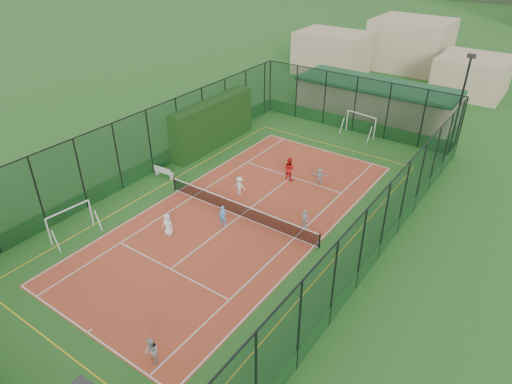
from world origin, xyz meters
TOP-DOWN VIEW (x-y plane):
  - ground at (0.00, 0.00)m, footprint 300.00×300.00m
  - court_slab at (0.00, 0.00)m, footprint 11.17×23.97m
  - tennis_net at (0.00, 0.00)m, footprint 11.67×0.12m
  - perimeter_fence at (0.00, 0.00)m, footprint 18.12×34.12m
  - floodlight_ne at (8.60, 16.60)m, footprint 0.60×0.26m
  - clubhouse at (0.00, 22.00)m, footprint 15.20×7.20m
  - hedge_left at (-8.30, 7.38)m, footprint 1.36×9.07m
  - white_bench at (-7.80, 0.99)m, footprint 1.61×0.55m
  - futsal_goal_near at (-7.11, -7.48)m, footprint 2.93×1.12m
  - futsal_goal_far at (0.89, 16.63)m, footprint 3.05×1.29m
  - child_near_left at (-2.38, -4.10)m, footprint 0.79×0.59m
  - child_near_mid at (-0.26, -1.43)m, footprint 0.57×0.45m
  - child_near_right at (3.74, -11.28)m, footprint 0.82×0.75m
  - child_far_left at (-1.69, 2.21)m, footprint 0.88×0.51m
  - child_far_right at (4.09, 1.23)m, footprint 0.83×0.72m
  - child_far_back at (2.16, 6.67)m, footprint 1.22×0.81m
  - coach at (0.01, 6.00)m, footprint 0.93×0.77m
  - tennis_balls at (-0.92, 1.59)m, footprint 4.39×0.86m

SIDE VIEW (x-z plane):
  - ground at x=0.00m, z-range 0.00..0.00m
  - court_slab at x=0.00m, z-range 0.00..0.01m
  - tennis_balls at x=-0.92m, z-range 0.01..0.08m
  - white_bench at x=-7.80m, z-range 0.00..0.89m
  - tennis_net at x=0.00m, z-range 0.00..1.06m
  - child_far_back at x=2.16m, z-range 0.01..1.27m
  - child_far_left at x=-1.69m, z-range 0.01..1.35m
  - child_far_right at x=4.09m, z-range 0.01..1.35m
  - child_near_right at x=3.74m, z-range 0.01..1.38m
  - child_near_mid at x=-0.26m, z-range 0.01..1.39m
  - child_near_left at x=-2.38m, z-range 0.01..1.47m
  - coach at x=0.01m, z-range 0.01..1.77m
  - futsal_goal_near at x=-7.11m, z-range 0.00..1.84m
  - futsal_goal_far at x=0.89m, z-range 0.00..1.90m
  - clubhouse at x=0.00m, z-range 0.00..3.15m
  - hedge_left at x=-8.30m, z-range 0.00..3.97m
  - perimeter_fence at x=0.00m, z-range 0.00..5.00m
  - floodlight_ne at x=8.60m, z-range 0.00..8.25m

